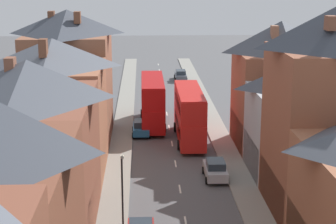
% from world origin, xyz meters
% --- Properties ---
extents(pavement_left, '(2.20, 104.00, 0.14)m').
position_xyz_m(pavement_left, '(-5.10, 38.00, 0.07)').
color(pavement_left, gray).
rests_on(pavement_left, ground).
extents(pavement_right, '(2.20, 104.00, 0.14)m').
position_xyz_m(pavement_right, '(5.10, 38.00, 0.07)').
color(pavement_right, gray).
rests_on(pavement_right, ground).
extents(centre_line_dashes, '(0.14, 97.80, 0.01)m').
position_xyz_m(centre_line_dashes, '(0.00, 36.00, 0.01)').
color(centre_line_dashes, silver).
rests_on(centre_line_dashes, ground).
extents(terrace_row_left, '(8.00, 54.10, 13.22)m').
position_xyz_m(terrace_row_left, '(-10.19, 16.47, 6.00)').
color(terrace_row_left, brown).
rests_on(terrace_row_left, ground).
extents(double_decker_bus_lead, '(2.74, 10.80, 5.30)m').
position_xyz_m(double_decker_bus_lead, '(-1.81, 42.88, 2.82)').
color(double_decker_bus_lead, '#B70F0F').
rests_on(double_decker_bus_lead, ground).
extents(double_decker_bus_mid_street, '(2.74, 10.80, 5.30)m').
position_xyz_m(double_decker_bus_mid_street, '(1.79, 36.95, 2.82)').
color(double_decker_bus_mid_street, red).
rests_on(double_decker_bus_mid_street, ground).
extents(car_near_blue, '(1.90, 3.95, 1.66)m').
position_xyz_m(car_near_blue, '(3.10, 26.12, 0.83)').
color(car_near_blue, '#B7BABF').
rests_on(car_near_blue, ground).
extents(car_near_silver, '(1.90, 3.81, 1.64)m').
position_xyz_m(car_near_silver, '(-3.10, 39.08, 0.82)').
color(car_near_silver, '#236093').
rests_on(car_near_silver, ground).
extents(car_mid_black, '(1.90, 4.20, 1.60)m').
position_xyz_m(car_mid_black, '(3.10, 49.48, 0.81)').
color(car_mid_black, silver).
rests_on(car_mid_black, ground).
extents(car_parked_left_b, '(1.90, 4.50, 1.61)m').
position_xyz_m(car_parked_left_b, '(3.10, 68.99, 0.81)').
color(car_parked_left_b, '#4C515B').
rests_on(car_parked_left_b, ground).
extents(street_lamp, '(0.20, 1.12, 5.50)m').
position_xyz_m(street_lamp, '(-4.25, 15.81, 3.24)').
color(street_lamp, black).
rests_on(street_lamp, ground).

